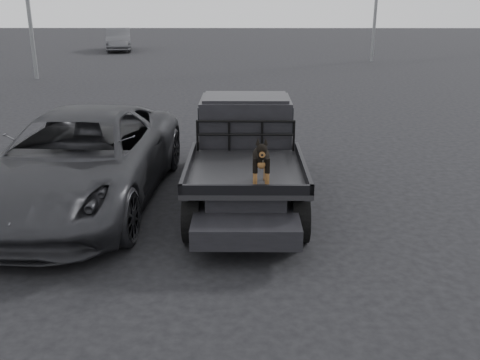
# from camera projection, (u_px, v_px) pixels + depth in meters

# --- Properties ---
(ground) EXTENTS (120.00, 120.00, 0.00)m
(ground) POSITION_uv_depth(u_px,v_px,m) (241.00, 252.00, 7.95)
(ground) COLOR black
(ground) RESTS_ON ground
(flatbed_ute) EXTENTS (2.00, 5.40, 0.92)m
(flatbed_ute) POSITION_uv_depth(u_px,v_px,m) (245.00, 178.00, 9.80)
(flatbed_ute) COLOR black
(flatbed_ute) RESTS_ON ground
(ute_cab) EXTENTS (1.72, 1.30, 0.88)m
(ute_cab) POSITION_uv_depth(u_px,v_px,m) (246.00, 118.00, 10.40)
(ute_cab) COLOR black
(ute_cab) RESTS_ON flatbed_ute
(headache_rack) EXTENTS (1.80, 0.08, 0.55)m
(headache_rack) POSITION_uv_depth(u_px,v_px,m) (246.00, 136.00, 9.75)
(headache_rack) COLOR black
(headache_rack) RESTS_ON flatbed_ute
(dog) EXTENTS (0.32, 0.60, 0.74)m
(dog) POSITION_uv_depth(u_px,v_px,m) (261.00, 160.00, 7.98)
(dog) COLOR black
(dog) RESTS_ON flatbed_ute
(parked_suv) EXTENTS (3.05, 6.11, 1.66)m
(parked_suv) POSITION_uv_depth(u_px,v_px,m) (81.00, 160.00, 9.59)
(parked_suv) COLOR #2B2C30
(parked_suv) RESTS_ON ground
(distant_car_a) EXTENTS (2.54, 4.87, 1.53)m
(distant_car_a) POSITION_uv_depth(u_px,v_px,m) (119.00, 40.00, 37.26)
(distant_car_a) COLOR #49494D
(distant_car_a) RESTS_ON ground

